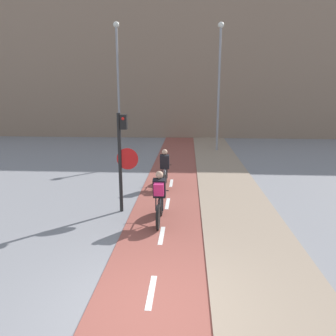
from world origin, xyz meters
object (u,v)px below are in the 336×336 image
(cyclist_far, at_px, (165,170))
(traffic_light_pole, at_px, (122,152))
(street_lamp_sidewalk, at_px, (219,76))
(street_lamp_far, at_px, (118,75))
(cyclist_near, at_px, (159,199))

(cyclist_far, bearing_deg, traffic_light_pole, -111.78)
(street_lamp_sidewalk, bearing_deg, street_lamp_far, -178.32)
(street_lamp_sidewalk, bearing_deg, cyclist_near, -102.61)
(traffic_light_pole, bearing_deg, cyclist_near, -35.11)
(cyclist_near, distance_m, cyclist_far, 3.62)
(street_lamp_far, xyz_separation_m, street_lamp_sidewalk, (6.15, 0.18, -0.03))
(street_lamp_far, bearing_deg, traffic_light_pole, -77.83)
(traffic_light_pole, distance_m, street_lamp_far, 11.30)
(traffic_light_pole, distance_m, street_lamp_sidewalk, 11.86)
(cyclist_far, bearing_deg, street_lamp_sidewalk, 71.44)
(street_lamp_sidewalk, distance_m, cyclist_near, 12.65)
(traffic_light_pole, height_order, cyclist_far, traffic_light_pole)
(traffic_light_pole, relative_size, cyclist_near, 1.75)
(traffic_light_pole, relative_size, street_lamp_far, 0.40)
(traffic_light_pole, bearing_deg, street_lamp_sidewalk, 70.61)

